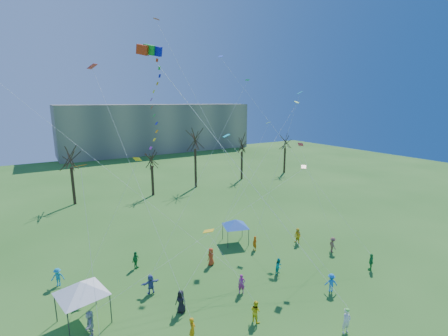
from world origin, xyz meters
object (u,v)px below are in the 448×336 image
big_box_kite (158,106)px  canopy_tent_blue (235,223)px  canopy_tent_white (81,288)px  hero_kite_flyer (346,321)px  distant_building (159,128)px

big_box_kite → canopy_tent_blue: size_ratio=6.66×
canopy_tent_blue → canopy_tent_white: bearing=-162.9°
canopy_tent_white → canopy_tent_blue: (17.01, 5.23, -0.47)m
hero_kite_flyer → canopy_tent_blue: canopy_tent_blue is taller
big_box_kite → canopy_tent_white: bearing=-169.9°
distant_building → big_box_kite: 78.31m
canopy_tent_blue → big_box_kite: bearing=-158.4°
hero_kite_flyer → big_box_kite: bearing=130.2°
hero_kite_flyer → canopy_tent_white: 19.13m
canopy_tent_white → canopy_tent_blue: size_ratio=1.23×
hero_kite_flyer → canopy_tent_blue: bearing=89.8°
big_box_kite → canopy_tent_white: (-6.93, -1.24, -12.88)m
distant_building → canopy_tent_white: size_ratio=13.71×
hero_kite_flyer → canopy_tent_white: size_ratio=0.42×
big_box_kite → canopy_tent_blue: (10.08, 3.99, -13.35)m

